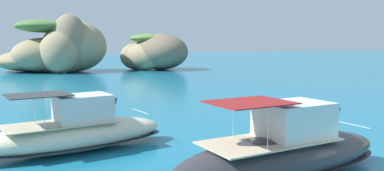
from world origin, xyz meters
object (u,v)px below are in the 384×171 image
at_px(motorboat_charcoal, 285,152).
at_px(motorboat_cream, 75,132).
at_px(islet_small, 154,52).
at_px(islet_large, 57,50).

height_order(motorboat_charcoal, motorboat_cream, motorboat_charcoal).
bearing_deg(motorboat_cream, islet_small, 73.12).
height_order(islet_small, motorboat_charcoal, islet_small).
relative_size(islet_small, motorboat_charcoal, 1.41).
xyz_separation_m(motorboat_charcoal, motorboat_cream, (-7.88, 6.55, -0.07)).
height_order(islet_small, motorboat_cream, islet_small).
xyz_separation_m(islet_large, motorboat_charcoal, (9.37, -62.87, -3.06)).
relative_size(islet_large, islet_small, 1.54).
distance_m(motorboat_charcoal, motorboat_cream, 10.24).
height_order(islet_large, motorboat_charcoal, islet_large).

